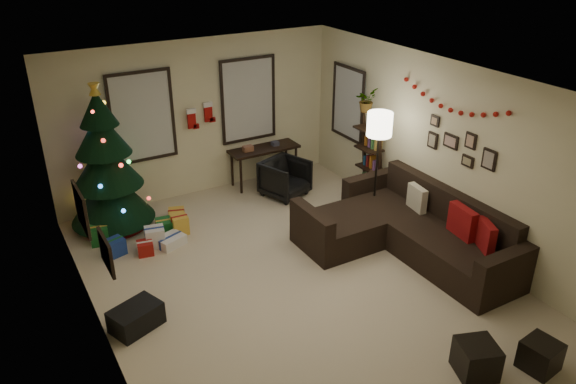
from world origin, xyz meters
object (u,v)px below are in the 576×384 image
object	(u,v)px
christmas_tree	(106,168)
desk	(264,152)
bookshelf	(371,161)
sofa	(407,232)
desk_chair	(285,178)

from	to	relation	value
christmas_tree	desk	bearing A→B (deg)	4.56
desk	bookshelf	bearing A→B (deg)	-53.58
sofa	desk_chair	size ratio (longest dim) A/B	4.45
christmas_tree	bookshelf	xyz separation A→B (m)	(4.01, -1.37, -0.23)
christmas_tree	bookshelf	size ratio (longest dim) A/B	1.53
desk	bookshelf	distance (m)	1.99
christmas_tree	desk_chair	world-z (taller)	christmas_tree
sofa	desk	bearing A→B (deg)	102.60
desk_chair	bookshelf	world-z (taller)	bookshelf
christmas_tree	desk	world-z (taller)	christmas_tree
christmas_tree	desk_chair	distance (m)	3.00
sofa	bookshelf	xyz separation A→B (m)	(0.48, 1.52, 0.46)
desk	christmas_tree	bearing A→B (deg)	-175.44
sofa	christmas_tree	bearing A→B (deg)	140.68
bookshelf	sofa	bearing A→B (deg)	-107.66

